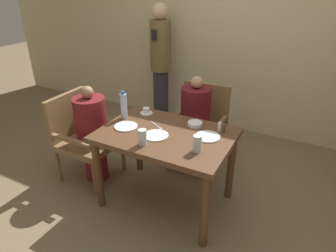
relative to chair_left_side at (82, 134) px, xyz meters
name	(u,v)px	position (x,y,z in m)	size (l,w,h in m)	color
ground_plane	(166,200)	(1.01, 0.00, -0.50)	(16.00, 16.00, 0.00)	#7A664C
wall_back	(234,28)	(1.01, 1.90, 0.90)	(8.00, 0.06, 2.80)	beige
dining_table	(166,144)	(1.01, 0.00, 0.15)	(1.17, 0.81, 0.76)	brown
chair_left_side	(82,134)	(0.00, 0.00, 0.00)	(0.55, 0.55, 0.92)	brown
diner_in_left_chair	(93,133)	(0.15, 0.00, 0.04)	(0.32, 0.32, 1.05)	maroon
chair_far_side	(200,123)	(1.01, 0.83, 0.00)	(0.55, 0.55, 0.92)	brown
diner_in_far_chair	(195,123)	(1.01, 0.68, 0.06)	(0.32, 0.32, 1.09)	#5B1419
standing_host	(161,62)	(0.08, 1.59, 0.41)	(0.29, 0.32, 1.70)	#2D2D33
plate_main_left	(156,135)	(0.96, -0.09, 0.26)	(0.22, 0.22, 0.01)	white
plate_main_right	(126,126)	(0.63, -0.07, 0.26)	(0.22, 0.22, 0.01)	white
plate_dessert_center	(208,137)	(1.36, 0.10, 0.26)	(0.22, 0.22, 0.01)	white
teacup_with_saucer	(146,111)	(0.63, 0.28, 0.28)	(0.12, 0.12, 0.06)	white
bowl_small	(195,124)	(1.18, 0.25, 0.28)	(0.14, 0.14, 0.04)	white
water_bottle	(124,106)	(0.50, 0.09, 0.39)	(0.06, 0.06, 0.27)	#A3C6DB
glass_tall_near	(142,137)	(0.93, -0.27, 0.33)	(0.07, 0.07, 0.14)	silver
glass_tall_mid	(197,144)	(1.37, -0.16, 0.33)	(0.07, 0.07, 0.14)	silver
salt_shaker	(220,127)	(1.41, 0.25, 0.30)	(0.03, 0.03, 0.08)	white
pepper_shaker	(224,128)	(1.45, 0.25, 0.30)	(0.03, 0.03, 0.08)	#4C3D2D
fork_beside_plate	(157,126)	(0.87, 0.08, 0.26)	(0.17, 0.11, 0.00)	silver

